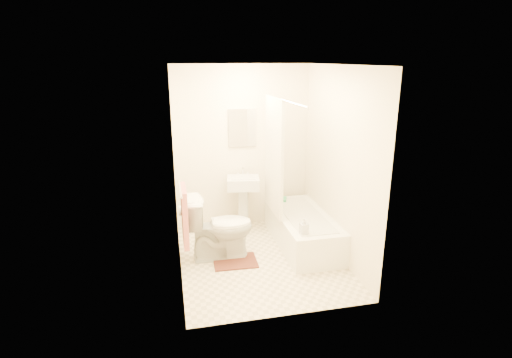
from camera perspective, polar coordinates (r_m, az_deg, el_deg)
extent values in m
plane|color=beige|center=(5.22, 0.61, -11.36)|extent=(2.40, 2.40, 0.00)
plane|color=white|center=(4.60, 0.70, 16.02)|extent=(2.40, 2.40, 0.00)
cube|color=beige|center=(5.91, -2.00, 4.46)|extent=(2.00, 0.02, 2.40)
cube|color=beige|center=(4.65, -11.43, 0.71)|extent=(0.02, 2.40, 2.40)
cube|color=beige|center=(5.08, 11.70, 2.07)|extent=(0.02, 2.40, 2.40)
cube|color=white|center=(5.84, -1.99, 7.30)|extent=(0.40, 0.03, 0.55)
cylinder|color=silver|center=(4.80, 3.97, 11.23)|extent=(0.03, 1.70, 0.03)
cube|color=silver|center=(5.31, 2.58, 3.24)|extent=(0.04, 0.80, 1.55)
cylinder|color=silver|center=(4.44, -10.75, -1.37)|extent=(0.02, 0.60, 0.02)
cube|color=#CC7266|center=(4.55, -10.16, -5.17)|extent=(0.06, 0.45, 0.66)
cylinder|color=white|center=(4.93, -10.32, -4.45)|extent=(0.11, 0.12, 0.12)
imported|color=white|center=(5.13, -5.16, -6.87)|extent=(0.84, 0.48, 0.82)
cube|color=#4D2A21|center=(5.15, -2.99, -11.68)|extent=(0.56, 0.42, 0.02)
imported|color=silver|center=(4.85, 6.86, -6.73)|extent=(0.10, 0.11, 0.20)
cube|color=#34A765|center=(5.95, 4.09, -2.93)|extent=(0.12, 0.19, 0.04)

